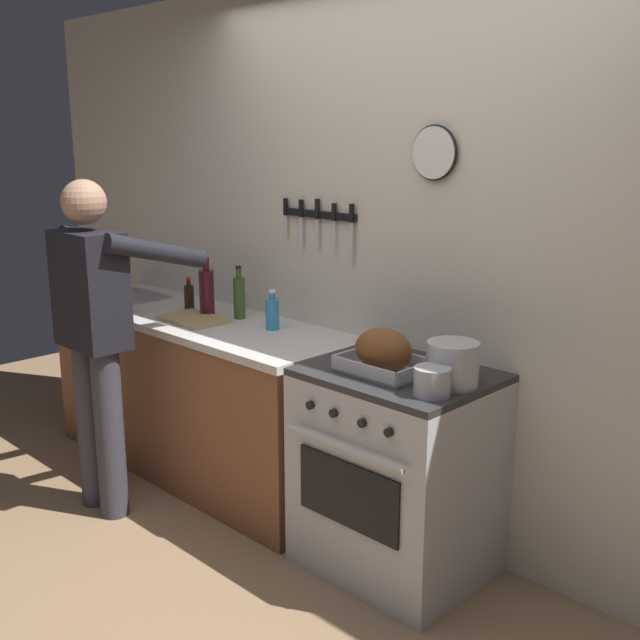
{
  "coord_description": "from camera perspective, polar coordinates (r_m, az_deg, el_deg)",
  "views": [
    {
      "loc": [
        2.13,
        -1.42,
        1.87
      ],
      "look_at": [
        -0.11,
        0.85,
        1.09
      ],
      "focal_mm": 43.15,
      "sensor_mm": 36.0,
      "label": 1
    }
  ],
  "objects": [
    {
      "name": "wall_back",
      "position": [
        3.54,
        6.98,
        4.42
      ],
      "size": [
        6.0,
        0.13,
        2.6
      ],
      "color": "beige",
      "rests_on": "ground"
    },
    {
      "name": "counter_block",
      "position": [
        4.36,
        -9.07,
        -5.31
      ],
      "size": [
        2.03,
        0.65,
        0.9
      ],
      "color": "brown",
      "rests_on": "ground"
    },
    {
      "name": "stove",
      "position": [
        3.39,
        5.73,
        -11.07
      ],
      "size": [
        0.76,
        0.67,
        0.9
      ],
      "color": "#BCBCC1",
      "rests_on": "ground"
    },
    {
      "name": "person_cook",
      "position": [
        3.87,
        -16.22,
        -0.5
      ],
      "size": [
        0.51,
        0.63,
        1.66
      ],
      "rotation": [
        0.0,
        0.0,
        1.77
      ],
      "color": "#383842",
      "rests_on": "ground"
    },
    {
      "name": "roasting_pan",
      "position": [
        3.17,
        4.72,
        -2.44
      ],
      "size": [
        0.35,
        0.26,
        0.19
      ],
      "color": "#B7B7BC",
      "rests_on": "stove"
    },
    {
      "name": "stock_pot",
      "position": [
        3.06,
        9.81,
        -3.22
      ],
      "size": [
        0.21,
        0.21,
        0.18
      ],
      "color": "#B7B7BC",
      "rests_on": "stove"
    },
    {
      "name": "saucepan",
      "position": [
        2.94,
        8.32,
        -4.53
      ],
      "size": [
        0.14,
        0.14,
        0.11
      ],
      "color": "#B7B7BC",
      "rests_on": "stove"
    },
    {
      "name": "cutting_board",
      "position": [
        4.11,
        -9.35,
        0.08
      ],
      "size": [
        0.36,
        0.24,
        0.02
      ],
      "primitive_type": "cube",
      "color": "tan",
      "rests_on": "counter_block"
    },
    {
      "name": "bottle_dish_soap",
      "position": [
        3.87,
        -3.56,
        0.51
      ],
      "size": [
        0.07,
        0.07,
        0.2
      ],
      "color": "#338CCC",
      "rests_on": "counter_block"
    },
    {
      "name": "bottle_soy_sauce",
      "position": [
        4.37,
        -9.68,
        1.76
      ],
      "size": [
        0.05,
        0.05,
        0.18
      ],
      "color": "black",
      "rests_on": "counter_block"
    },
    {
      "name": "bottle_olive_oil",
      "position": [
        4.11,
        -6.01,
        1.74
      ],
      "size": [
        0.06,
        0.06,
        0.28
      ],
      "color": "#385623",
      "rests_on": "counter_block"
    },
    {
      "name": "bottle_wine_red",
      "position": [
        4.17,
        -8.4,
        2.09
      ],
      "size": [
        0.08,
        0.08,
        0.32
      ],
      "color": "#47141E",
      "rests_on": "counter_block"
    }
  ]
}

